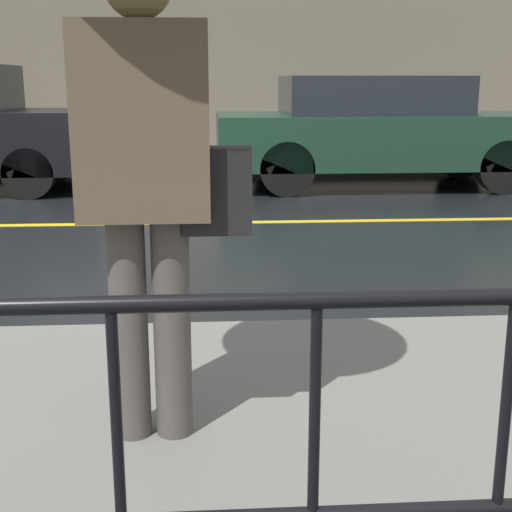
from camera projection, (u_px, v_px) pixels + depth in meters
The scene contains 5 objects.
ground_plane at pixel (92, 224), 7.26m from camera, with size 80.00×80.00×0.00m, color black.
sidewalk_far at pixel (135, 165), 11.66m from camera, with size 28.00×2.07×0.15m.
lane_marking at pixel (92, 224), 7.26m from camera, with size 25.20×0.12×0.01m.
building_storefront at pixel (136, 28), 12.27m from camera, with size 28.00×0.30×4.61m.
car_dark_green at pixel (379, 130), 9.73m from camera, with size 4.52×1.83×1.49m.
Camera 1 is at (1.19, -7.23, 1.43)m, focal length 50.00 mm.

